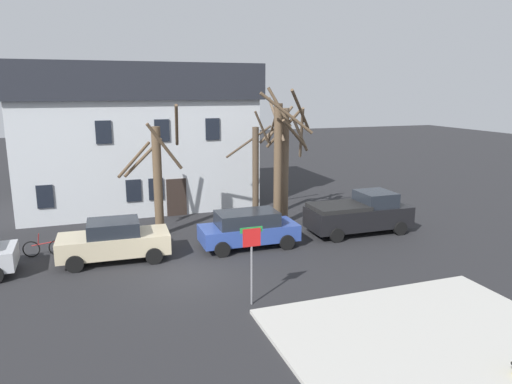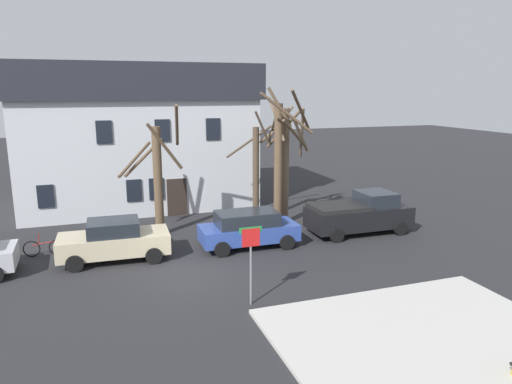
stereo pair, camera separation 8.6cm
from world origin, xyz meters
The scene contains 12 objects.
ground_plane centered at (0.00, 0.00, 0.00)m, with size 120.00×120.00×0.00m, color #262628.
sidewalk_slab centered at (5.43, -7.91, 0.06)m, with size 8.45×8.39×0.12m, color #B7B5AD.
building_main centered at (-0.52, 12.44, 4.28)m, with size 13.73×7.45×8.39m.
tree_bare_near centered at (-0.32, 5.63, 2.97)m, with size 3.08×3.06×6.35m.
tree_bare_mid centered at (4.91, 6.19, 2.87)m, with size 2.59×2.44×6.05m.
tree_bare_far centered at (5.72, 4.89, 3.65)m, with size 3.15×3.03×7.10m.
tree_bare_end centered at (6.27, 5.55, 3.43)m, with size 2.44×2.47×6.59m.
car_beige_sedan centered at (-2.58, 2.69, 0.86)m, with size 4.53×2.24×1.71m.
car_blue_wagon centered at (3.20, 2.43, 0.87)m, with size 4.38×2.05×1.65m.
pickup_truck_black centered at (9.09, 2.69, 0.98)m, with size 5.13×2.30×2.02m.
street_sign_pole centered at (1.47, -3.12, 1.87)m, with size 0.76×0.07×2.66m.
bicycle_leaning centered at (-5.40, 4.14, 0.37)m, with size 1.74×0.31×1.03m.
Camera 1 is at (-3.20, -16.84, 7.01)m, focal length 33.06 mm.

